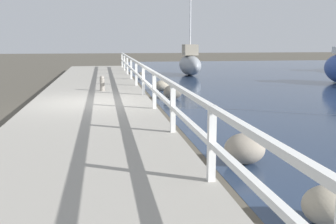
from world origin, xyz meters
name	(u,v)px	position (x,y,z in m)	size (l,w,h in m)	color
ground_plane	(92,113)	(0.00, 0.00, 0.00)	(120.00, 120.00, 0.00)	#4C473D
dock_walkway	(91,108)	(0.00, 0.00, 0.17)	(3.77, 36.00, 0.34)	#9E998E
railing	(148,78)	(1.79, 0.00, 1.05)	(0.10, 32.50, 1.04)	white
boulder_far_strip	(141,74)	(2.75, 12.10, 0.16)	(0.42, 0.38, 0.32)	#666056
boulder_near_dock	(237,148)	(2.94, -5.16, 0.14)	(0.37, 0.33, 0.28)	gray
boulder_downstream	(173,92)	(3.03, 2.54, 0.27)	(0.73, 0.65, 0.54)	#666056
boulder_mid_strip	(329,206)	(3.04, -8.19, 0.25)	(0.66, 0.59, 0.49)	gray
boulder_water_edge	(162,85)	(3.01, 5.20, 0.23)	(0.62, 0.56, 0.47)	gray
boulder_upstream	(245,149)	(2.89, -5.69, 0.28)	(0.75, 0.68, 0.56)	gray
mooring_bollard	(102,83)	(0.35, 2.83, 0.63)	(0.18, 0.18, 0.57)	gray
sailboat_gray	(190,63)	(6.00, 12.80, 0.77)	(1.26, 3.73, 5.02)	gray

